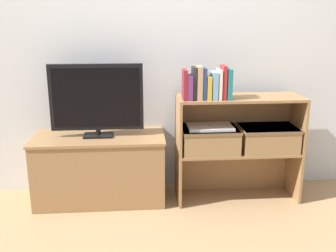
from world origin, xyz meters
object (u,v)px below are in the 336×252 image
tv_stand (100,168)px  book_crimson (223,82)px  book_tan (199,83)px  laptop (210,127)px  book_skyblue (214,85)px  book_mustard (208,87)px  book_plum (189,87)px  book_teal (228,84)px  storage_basket_right (268,137)px  book_charcoal (194,83)px  storage_basket_left (210,138)px  book_ivory (219,84)px  book_maroon (185,85)px  tv (97,99)px  book_navy (204,84)px

tv_stand → book_crimson: size_ratio=4.12×
book_tan → laptop: (0.10, 0.05, -0.35)m
book_tan → book_skyblue: bearing=0.0°
book_mustard → book_crimson: (0.11, 0.00, 0.04)m
book_plum → book_teal: book_teal is taller
book_teal → storage_basket_right: bearing=9.0°
book_charcoal → laptop: 0.38m
book_skyblue → storage_basket_left: book_skyblue is taller
book_mustard → book_ivory: book_ivory is taller
book_teal → laptop: bearing=155.1°
book_maroon → tv: bearing=169.8°
tv → book_tan: 0.77m
tv → book_mustard: size_ratio=4.07×
book_tan → storage_basket_left: (0.10, 0.05, -0.44)m
book_navy → tv: bearing=171.6°
book_navy → book_mustard: bearing=-0.0°
tv_stand → tv: size_ratio=1.45×
tv_stand → book_skyblue: bearing=-7.8°
tv → book_charcoal: bearing=-9.2°
tv_stand → book_mustard: bearing=-8.2°
tv_stand → book_charcoal: (0.71, -0.12, 0.68)m
tv_stand → storage_basket_right: 1.33m
tv → book_crimson: size_ratio=2.84×
book_maroon → book_crimson: 0.28m
book_skyblue → book_ivory: bearing=0.0°
book_ivory → book_teal: bearing=0.0°
book_maroon → book_plum: bearing=0.0°
book_ivory → book_mustard: bearing=180.0°
book_skyblue → storage_basket_left: bearing=100.7°
book_plum → book_tan: (0.07, 0.00, 0.03)m
storage_basket_right → book_plum: bearing=-175.1°
book_skyblue → laptop: 0.33m
book_ivory → storage_basket_left: book_ivory is taller
book_teal → laptop: book_teal is taller
tv_stand → book_maroon: bearing=-10.3°
book_teal → storage_basket_left: book_teal is taller
book_tan → book_ivory: size_ratio=1.11×
book_skyblue → storage_basket_right: book_skyblue is taller
book_plum → book_navy: (0.11, 0.00, 0.02)m
book_maroon → book_charcoal: (0.07, 0.00, 0.01)m
book_skyblue → laptop: (-0.01, 0.05, -0.33)m
book_tan → book_skyblue: (0.11, 0.00, -0.02)m
tv_stand → book_maroon: size_ratio=4.63×
book_tan → storage_basket_right: size_ratio=0.55×
book_plum → storage_basket_left: book_plum is taller
tv → book_skyblue: size_ratio=3.48×
book_navy → book_mustard: size_ratio=1.34×
book_teal → tv_stand: bearing=173.1°
storage_basket_left → tv: bearing=175.8°
book_navy → book_skyblue: 0.08m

